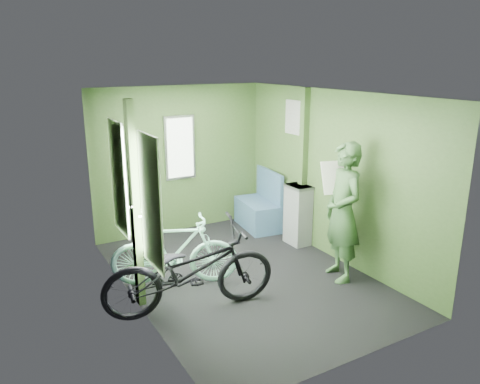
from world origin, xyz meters
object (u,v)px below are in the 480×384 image
object	(u,v)px
bench_seat	(259,211)
bicycle_mint	(176,286)
passenger	(343,212)
waste_box	(298,215)
bicycle_black	(192,311)

from	to	relation	value
bench_seat	bicycle_mint	bearing A→B (deg)	-140.20
passenger	bench_seat	xyz separation A→B (m)	(0.11, 2.08, -0.60)
waste_box	bench_seat	xyz separation A→B (m)	(-0.11, 0.89, -0.18)
bicycle_mint	waste_box	size ratio (longest dim) A/B	1.70
bicycle_mint	waste_box	distance (m)	2.20
bicycle_black	passenger	bearing A→B (deg)	-84.81
waste_box	bench_seat	distance (m)	0.91
bicycle_black	bench_seat	size ratio (longest dim) A/B	2.00
bicycle_black	bicycle_mint	bearing A→B (deg)	3.16
bench_seat	bicycle_black	bearing A→B (deg)	-129.90
bicycle_black	passenger	size ratio (longest dim) A/B	1.09
passenger	bench_seat	distance (m)	2.16
passenger	waste_box	distance (m)	1.28
bicycle_black	bicycle_mint	size ratio (longest dim) A/B	1.23
waste_box	bench_seat	bearing A→B (deg)	97.34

